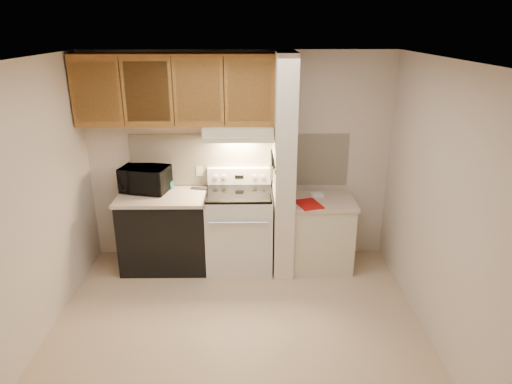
{
  "coord_description": "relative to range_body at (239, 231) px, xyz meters",
  "views": [
    {
      "loc": [
        0.13,
        -3.76,
        2.77
      ],
      "look_at": [
        0.19,
        0.75,
        1.1
      ],
      "focal_mm": 32.0,
      "sensor_mm": 36.0,
      "label": 1
    }
  ],
  "objects": [
    {
      "name": "white_box",
      "position": [
        0.92,
        0.11,
        0.41
      ],
      "size": [
        0.16,
        0.12,
        0.04
      ],
      "primitive_type": "cube",
      "rotation": [
        0.0,
        0.0,
        0.2
      ],
      "color": "white",
      "rests_on": "right_countertop"
    },
    {
      "name": "range_hood",
      "position": [
        0.0,
        0.12,
        1.17
      ],
      "size": [
        0.78,
        0.44,
        0.15
      ],
      "primitive_type": "cube",
      "color": "beige",
      "rests_on": "upper_cabinets"
    },
    {
      "name": "left_countertop",
      "position": [
        -0.88,
        0.01,
        0.43
      ],
      "size": [
        1.04,
        0.67,
        0.04
      ],
      "primitive_type": "cube",
      "color": "beige",
      "rests_on": "dishwasher_front"
    },
    {
      "name": "partition_pillar",
      "position": [
        0.51,
        -0.01,
        0.79
      ],
      "size": [
        0.22,
        0.7,
        2.5
      ],
      "primitive_type": "cube",
      "color": "beige",
      "rests_on": "floor"
    },
    {
      "name": "cab_gap_b",
      "position": [
        -0.69,
        0.01,
        1.62
      ],
      "size": [
        0.01,
        0.01,
        0.73
      ],
      "primitive_type": "cube",
      "color": "black",
      "rests_on": "upper_cabinets"
    },
    {
      "name": "range_knob_right_outer",
      "position": [
        0.28,
        0.24,
        0.59
      ],
      "size": [
        0.05,
        0.02,
        0.05
      ],
      "primitive_type": "cylinder",
      "rotation": [
        1.57,
        0.0,
        0.0
      ],
      "color": "silver",
      "rests_on": "range_backguard"
    },
    {
      "name": "backsplash",
      "position": [
        0.0,
        0.33,
        0.78
      ],
      "size": [
        2.6,
        0.02,
        0.63
      ],
      "primitive_type": "cube",
      "color": "white",
      "rests_on": "wall_back"
    },
    {
      "name": "hood_lip",
      "position": [
        0.0,
        -0.08,
        1.12
      ],
      "size": [
        0.78,
        0.04,
        0.06
      ],
      "primitive_type": "cube",
      "color": "beige",
      "rests_on": "range_hood"
    },
    {
      "name": "knife_handle_c",
      "position": [
        0.38,
        -0.06,
        0.91
      ],
      "size": [
        0.02,
        0.02,
        0.1
      ],
      "primitive_type": "cylinder",
      "color": "black",
      "rests_on": "knife_strip"
    },
    {
      "name": "cab_gap_a",
      "position": [
        -1.23,
        0.01,
        1.62
      ],
      "size": [
        0.01,
        0.01,
        0.73
      ],
      "primitive_type": "cube",
      "color": "black",
      "rests_on": "upper_cabinets"
    },
    {
      "name": "spoon_rest",
      "position": [
        -0.48,
        0.21,
        0.46
      ],
      "size": [
        0.21,
        0.11,
        0.01
      ],
      "primitive_type": "cube",
      "rotation": [
        0.0,
        0.0,
        -0.22
      ],
      "color": "black",
      "rests_on": "left_countertop"
    },
    {
      "name": "oven_mitt",
      "position": [
        0.38,
        0.17,
        0.73
      ],
      "size": [
        0.03,
        0.11,
        0.27
      ],
      "primitive_type": "cube",
      "color": "slate",
      "rests_on": "partition_pillar"
    },
    {
      "name": "cab_door_b",
      "position": [
        -0.96,
        0.01,
        1.62
      ],
      "size": [
        0.46,
        0.01,
        0.63
      ],
      "primitive_type": "cube",
      "color": "#926029",
      "rests_on": "upper_cabinets"
    },
    {
      "name": "knife_handle_d",
      "position": [
        0.38,
        0.02,
        0.91
      ],
      "size": [
        0.02,
        0.02,
        0.1
      ],
      "primitive_type": "cylinder",
      "color": "black",
      "rests_on": "knife_strip"
    },
    {
      "name": "cab_gap_c",
      "position": [
        -0.14,
        0.01,
        1.62
      ],
      "size": [
        0.01,
        0.01,
        0.73
      ],
      "primitive_type": "cube",
      "color": "black",
      "rests_on": "upper_cabinets"
    },
    {
      "name": "right_cab_base",
      "position": [
        0.97,
        -0.01,
        -0.06
      ],
      "size": [
        0.7,
        0.6,
        0.81
      ],
      "primitive_type": "cube",
      "color": "beige",
      "rests_on": "floor"
    },
    {
      "name": "floor",
      "position": [
        0.0,
        -1.16,
        -0.46
      ],
      "size": [
        3.6,
        3.6,
        0.0
      ],
      "primitive_type": "plane",
      "color": "#CAAD8C",
      "rests_on": "ground"
    },
    {
      "name": "pillar_trim",
      "position": [
        0.39,
        -0.01,
        0.84
      ],
      "size": [
        0.01,
        0.7,
        0.04
      ],
      "primitive_type": "cube",
      "color": "#926029",
      "rests_on": "partition_pillar"
    },
    {
      "name": "outlet",
      "position": [
        -0.48,
        0.32,
        0.64
      ],
      "size": [
        0.08,
        0.01,
        0.12
      ],
      "primitive_type": "cube",
      "color": "beige",
      "rests_on": "backsplash"
    },
    {
      "name": "cooktop",
      "position": [
        0.0,
        0.0,
        0.48
      ],
      "size": [
        0.74,
        0.64,
        0.03
      ],
      "primitive_type": "cube",
      "color": "black",
      "rests_on": "range_body"
    },
    {
      "name": "knife_blade_d",
      "position": [
        0.38,
        0.03,
        0.76
      ],
      "size": [
        0.01,
        0.04,
        0.16
      ],
      "primitive_type": "cube",
      "color": "silver",
      "rests_on": "knife_strip"
    },
    {
      "name": "teal_jar",
      "position": [
        -0.83,
        0.23,
        0.5
      ],
      "size": [
        0.1,
        0.1,
        0.1
      ],
      "primitive_type": "cylinder",
      "rotation": [
        0.0,
        0.0,
        -0.15
      ],
      "color": "#25676D",
      "rests_on": "left_countertop"
    },
    {
      "name": "range_display",
      "position": [
        0.0,
        0.24,
        0.59
      ],
      "size": [
        0.1,
        0.01,
        0.04
      ],
      "primitive_type": "cube",
      "color": "black",
      "rests_on": "range_backguard"
    },
    {
      "name": "ceiling",
      "position": [
        0.0,
        -1.16,
        2.04
      ],
      "size": [
        3.6,
        3.6,
        0.0
      ],
      "primitive_type": "plane",
      "rotation": [
        3.14,
        0.0,
        0.0
      ],
      "color": "white",
      "rests_on": "wall_back"
    },
    {
      "name": "knife_blade_a",
      "position": [
        0.38,
        -0.23,
        0.76
      ],
      "size": [
        0.01,
        0.03,
        0.16
      ],
      "primitive_type": "cube",
      "color": "silver",
      "rests_on": "knife_strip"
    },
    {
      "name": "knife_strip",
      "position": [
        0.39,
        -0.06,
        0.86
      ],
      "size": [
        0.02,
        0.42,
        0.04
      ],
      "primitive_type": "cube",
      "color": "black",
      "rests_on": "partition_pillar"
    },
    {
      "name": "wall_right",
      "position": [
        1.8,
        -1.16,
        0.79
      ],
      "size": [
        0.02,
        3.0,
        2.5
      ],
      "primitive_type": "cube",
      "color": "beige",
      "rests_on": "floor"
    },
    {
      "name": "knife_blade_c",
      "position": [
        0.38,
        -0.06,
        0.74
      ],
      "size": [
        0.01,
        0.04,
        0.2
      ],
      "primitive_type": "cube",
      "color": "silver",
      "rests_on": "knife_strip"
    },
    {
      "name": "wall_back",
      "position": [
        0.0,
        0.34,
        0.79
      ],
      "size": [
        3.6,
        2.5,
        0.02
      ],
      "primitive_type": "cube",
      "rotation": [
        1.57,
        0.0,
        0.0
      ],
      "color": "beige",
      "rests_on": "floor"
    },
    {
      "name": "cab_door_a",
      "position": [
        -1.51,
        0.01,
        1.62
      ],
      "size": [
        0.46,
        0.01,
        0.63
      ],
      "primitive_type": "cube",
      "color": "#926029",
      "rests_on": "upper_cabinets"
    },
    {
      "name": "knife_blade_b",
      "position": [
        0.38,
        -0.12,
        0.75
      ],
      "size": [
        0.01,
        0.04,
        0.18
      ],
      "primitive_type": "cube",
      "color": "silver",
      "rests_on": "knife_strip"
    },
    {
      "name": "knife_handle_b",
      "position": [
        0.38,
        -0.15,
        0.91
      ],
      "size": [
        0.02,
        0.02,
        0.1
      ],
      "primitive_type": "cylinder",
      "color": "black",
      "rests_on": "knife_strip"
    },
    {
      "name": "cab_door_c",
      "position": [
        -0.42,
        0.01,
        1.62
      ],
      "size": [
        0.46,
        0.01,
        0.63
      ],
      "primitive_type": "cube",
      "color": "#926029",
      "rests_on": "upper_cabinets"
    },
    {
      "name": "knife_handle_e",
      "position": [
        0.38,
        0.12,
        0.91
      ],
      "size": [
        0.02,
        0.02,
        0.1
      ],
      "primitive_type": "cylinder",
      "color": "black",
      "rests_on": "knife_strip"
    },
    {
      "name": "microwave",
      "position": [
        -1.1,
        0.15,
        0.6
      ],
      "size": [
        0.6,
        0.47,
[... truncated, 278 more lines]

